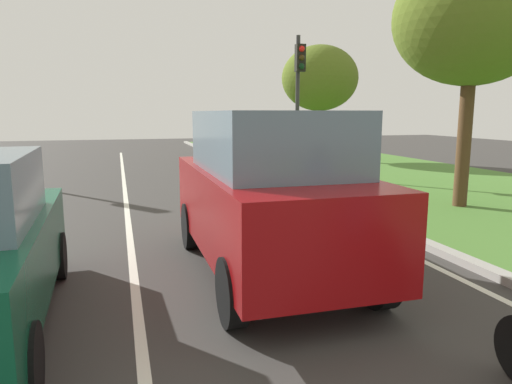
{
  "coord_description": "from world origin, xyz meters",
  "views": [
    {
      "loc": [
        -0.82,
        2.24,
        2.26
      ],
      "look_at": [
        0.93,
        8.2,
        1.2
      ],
      "focal_mm": 32.77,
      "sensor_mm": 36.0,
      "label": 1
    }
  ],
  "objects": [
    {
      "name": "ground_plane",
      "position": [
        0.0,
        14.0,
        0.0
      ],
      "size": [
        60.0,
        60.0,
        0.0
      ],
      "primitive_type": "plane",
      "color": "#383533"
    },
    {
      "name": "tree_roadside_far",
      "position": [
        8.33,
        22.78,
        3.83
      ],
      "size": [
        3.54,
        3.54,
        5.35
      ],
      "color": "#4C331E",
      "rests_on": "ground"
    },
    {
      "name": "curb_right",
      "position": [
        4.1,
        14.0,
        0.06
      ],
      "size": [
        0.24,
        48.0,
        0.12
      ],
      "primitive_type": "cube",
      "color": "#9E9B93",
      "rests_on": "ground"
    },
    {
      "name": "car_suv_ahead",
      "position": [
        1.14,
        8.3,
        1.17
      ],
      "size": [
        1.99,
        4.51,
        2.28
      ],
      "rotation": [
        0.0,
        0.0,
        -0.01
      ],
      "color": "maroon",
      "rests_on": "ground"
    },
    {
      "name": "tree_roadside_near",
      "position": [
        6.95,
        11.38,
        4.34
      ],
      "size": [
        3.54,
        3.54,
        5.87
      ],
      "color": "#4C331E",
      "rests_on": "ground"
    },
    {
      "name": "lane_line_center",
      "position": [
        -0.7,
        14.0,
        0.0
      ],
      "size": [
        0.12,
        32.0,
        0.01
      ],
      "primitive_type": "cube",
      "color": "silver",
      "rests_on": "ground"
    },
    {
      "name": "traffic_light_near_right",
      "position": [
        5.19,
        17.45,
        3.24
      ],
      "size": [
        0.32,
        0.5,
        4.84
      ],
      "color": "#2D2D2D",
      "rests_on": "ground"
    },
    {
      "name": "lane_line_right_edge",
      "position": [
        3.6,
        14.0,
        0.0
      ],
      "size": [
        0.12,
        32.0,
        0.01
      ],
      "primitive_type": "cube",
      "color": "silver",
      "rests_on": "ground"
    },
    {
      "name": "grass_verge_right",
      "position": [
        8.5,
        14.0,
        0.03
      ],
      "size": [
        9.0,
        48.0,
        0.06
      ],
      "primitive_type": "cube",
      "color": "#47752D",
      "rests_on": "ground"
    }
  ]
}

